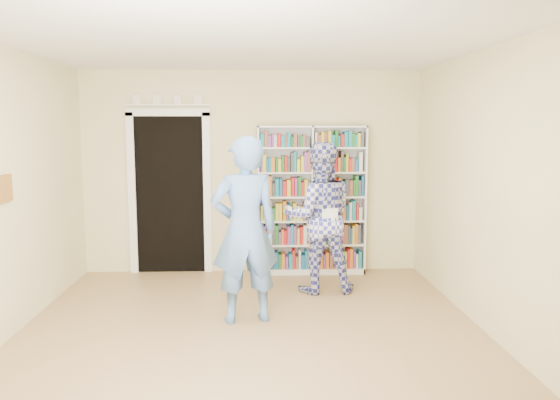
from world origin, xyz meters
name	(u,v)px	position (x,y,z in m)	size (l,w,h in m)	color
floor	(251,340)	(0.00, 0.00, 0.00)	(5.00, 5.00, 0.00)	#A17D4D
ceiling	(249,40)	(0.00, 0.00, 2.70)	(5.00, 5.00, 0.00)	white
wall_back	(252,173)	(0.00, 2.50, 1.35)	(4.50, 4.50, 0.00)	beige
wall_right	(497,194)	(2.25, 0.00, 1.35)	(5.00, 5.00, 0.00)	beige
bookshelf	(311,200)	(0.79, 2.34, 1.00)	(1.44, 0.27, 1.97)	white
doorway	(170,186)	(-1.10, 2.48, 1.18)	(1.10, 0.08, 2.43)	black
wall_art	(5,189)	(-2.23, 0.20, 1.40)	(0.03, 0.25, 0.25)	brown
man_blue	(245,230)	(-0.06, 0.52, 0.94)	(0.68, 0.45, 1.87)	#5A86CA
man_plaid	(319,218)	(0.80, 1.51, 0.89)	(0.87, 0.68, 1.79)	#303395
paper_sheet	(330,220)	(0.89, 1.26, 0.91)	(0.19, 0.01, 0.27)	white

